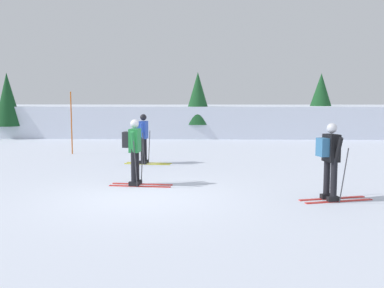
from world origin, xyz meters
TOP-DOWN VIEW (x-y plane):
  - ground_plane at (0.00, 0.00)m, footprint 120.00×120.00m
  - far_snow_ridge at (0.00, 18.39)m, footprint 80.00×8.85m
  - skier_green at (-0.36, 1.32)m, footprint 1.63×1.00m
  - skier_black at (4.19, -0.21)m, footprint 1.64×0.97m
  - skier_blue at (-0.67, 5.04)m, footprint 1.63×1.00m
  - trail_marker_pole at (-3.94, 7.59)m, footprint 0.05×0.05m
  - conifer_far_left at (-9.55, 14.13)m, footprint 1.46×1.46m
  - conifer_far_right at (1.04, 14.64)m, footprint 1.68×1.68m
  - conifer_far_centre at (8.40, 16.68)m, footprint 1.95×1.95m

SIDE VIEW (x-z plane):
  - ground_plane at x=0.00m, z-range 0.00..0.00m
  - far_snow_ridge at x=0.00m, z-range 0.00..1.79m
  - skier_blue at x=-0.67m, z-range 0.10..1.81m
  - skier_green at x=-0.36m, z-range 0.10..1.81m
  - skier_black at x=4.19m, z-range 0.10..1.81m
  - trail_marker_pole at x=-3.94m, z-range 0.00..2.51m
  - conifer_far_left at x=-9.55m, z-range 0.34..4.01m
  - conifer_far_centre at x=8.40m, z-range 0.34..4.09m
  - conifer_far_right at x=1.04m, z-range 0.39..4.09m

